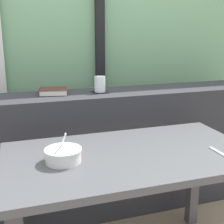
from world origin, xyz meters
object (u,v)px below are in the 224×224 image
(closed_book, at_px, (53,91))
(soup_bowl, at_px, (63,155))
(juice_glass, at_px, (100,85))
(fork_utensil, at_px, (221,153))
(coaster_square, at_px, (100,92))
(breakfast_table, at_px, (131,172))

(closed_book, xyz_separation_m, soup_bowl, (-0.05, -0.67, -0.16))
(closed_book, distance_m, soup_bowl, 0.70)
(juice_glass, bearing_deg, fork_utensil, -63.69)
(coaster_square, relative_size, juice_glass, 0.97)
(juice_glass, bearing_deg, coaster_square, 0.00)
(fork_utensil, bearing_deg, juice_glass, 115.38)
(breakfast_table, distance_m, closed_book, 0.78)
(closed_book, bearing_deg, coaster_square, -7.85)
(breakfast_table, bearing_deg, closed_book, 112.86)
(coaster_square, distance_m, fork_utensil, 0.88)
(fork_utensil, bearing_deg, closed_book, 129.04)
(juice_glass, bearing_deg, breakfast_table, -91.87)
(coaster_square, bearing_deg, soup_bowl, -119.12)
(breakfast_table, xyz_separation_m, juice_glass, (0.02, 0.63, 0.33))
(juice_glass, xyz_separation_m, fork_utensil, (0.38, -0.78, -0.23))
(coaster_square, height_order, closed_book, closed_book)
(breakfast_table, bearing_deg, coaster_square, 88.13)
(coaster_square, distance_m, juice_glass, 0.05)
(breakfast_table, bearing_deg, soup_bowl, -178.89)
(breakfast_table, bearing_deg, fork_utensil, -20.39)
(juice_glass, relative_size, soup_bowl, 0.61)
(coaster_square, height_order, fork_utensil, coaster_square)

